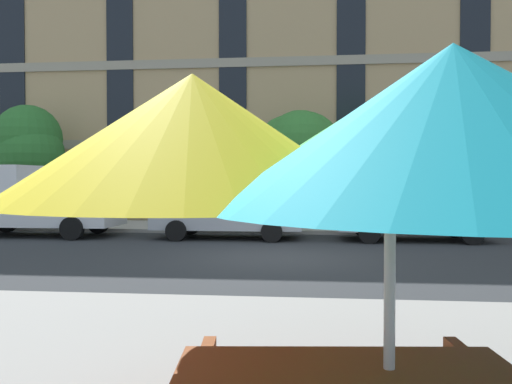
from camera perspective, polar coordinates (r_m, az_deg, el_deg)
name	(u,v)px	position (r m, az deg, el deg)	size (l,w,h in m)	color
ground_plane	(275,257)	(11.96, 2.11, -7.10)	(120.00, 120.00, 0.00)	#2D3033
sidewalk_far	(289,227)	(18.69, 3.54, -3.85)	(56.00, 3.60, 0.12)	#B2ADA3
apartment_building	(296,88)	(27.20, 4.33, 11.20)	(37.09, 12.08, 12.80)	tan
pickup_white	(30,203)	(17.80, -23.32, -1.10)	(5.10, 2.12, 2.20)	silver
sedan_silver	(230,207)	(15.71, -2.82, -1.59)	(4.40, 1.98, 1.78)	#A8AAB2
sedan_silver_midblock	(412,208)	(15.79, 16.59, -1.63)	(4.40, 1.98, 1.78)	#A8AAB2
street_tree_left	(29,146)	(21.59, -23.37, 4.59)	(2.67, 2.62, 4.57)	brown
street_tree_middle	(298,148)	(18.76, 4.60, 4.79)	(3.13, 2.91, 4.18)	brown
patio_umbrella	(391,149)	(2.83, 14.38, 4.56)	(3.86, 3.86, 2.24)	silver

